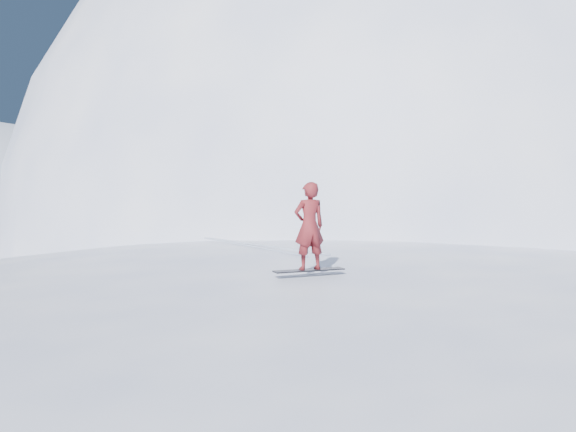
% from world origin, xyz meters
% --- Properties ---
extents(ground, '(400.00, 400.00, 0.00)m').
position_xyz_m(ground, '(0.00, 0.00, 0.00)').
color(ground, white).
rests_on(ground, ground).
extents(near_ridge, '(36.00, 28.00, 4.80)m').
position_xyz_m(near_ridge, '(1.00, 3.00, 0.00)').
color(near_ridge, white).
rests_on(near_ridge, ground).
extents(summit_peak, '(60.00, 56.00, 56.00)m').
position_xyz_m(summit_peak, '(22.00, 26.00, 0.00)').
color(summit_peak, white).
rests_on(summit_peak, ground).
extents(peak_shoulder, '(28.00, 24.00, 18.00)m').
position_xyz_m(peak_shoulder, '(10.00, 20.00, 0.00)').
color(peak_shoulder, white).
rests_on(peak_shoulder, ground).
extents(wind_bumps, '(16.00, 14.40, 1.00)m').
position_xyz_m(wind_bumps, '(-0.56, 2.12, 0.00)').
color(wind_bumps, white).
rests_on(wind_bumps, ground).
extents(snowboard, '(1.56, 0.41, 0.03)m').
position_xyz_m(snowboard, '(-1.40, -0.84, 2.41)').
color(snowboard, black).
rests_on(snowboard, near_ridge).
extents(snowboarder, '(0.70, 0.49, 1.83)m').
position_xyz_m(snowboarder, '(-1.40, -0.84, 3.34)').
color(snowboarder, maroon).
rests_on(snowboarder, snowboard).
extents(board_tracks, '(1.53, 5.95, 0.04)m').
position_xyz_m(board_tracks, '(-0.47, 4.29, 2.42)').
color(board_tracks, silver).
rests_on(board_tracks, ground).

